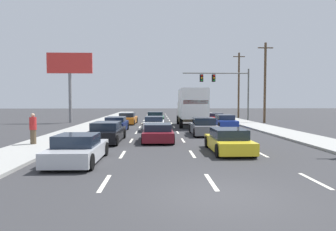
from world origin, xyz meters
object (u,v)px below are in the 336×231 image
car_green (155,118)px  pedestrian_near_corner (33,129)px  utility_pole_far (239,85)px  car_navy (116,125)px  traffic_signal_mast (221,82)px  car_red (215,118)px  car_black (107,133)px  box_truck (192,105)px  roadside_billboard (70,71)px  car_maroon (158,133)px  car_orange (128,119)px  car_silver (78,150)px  car_white (154,124)px  utility_pole_mid (265,82)px  car_yellow (229,141)px  car_gray (203,127)px  car_blue (225,122)px

car_green → pedestrian_near_corner: bearing=-112.1°
utility_pole_far → car_green: bearing=-139.9°
car_navy → traffic_signal_mast: traffic_signal_mast is taller
car_red → car_black: bearing=-122.3°
box_truck → roadside_billboard: roadside_billboard is taller
car_red → pedestrian_near_corner: bearing=-128.3°
car_maroon → box_truck: box_truck is taller
car_orange → car_black: bearing=-89.6°
car_navy → roadside_billboard: 13.76m
utility_pole_far → pedestrian_near_corner: utility_pole_far is taller
car_silver → box_truck: bearing=68.2°
car_white → car_red: bearing=51.0°
car_orange → car_black: 14.57m
car_green → traffic_signal_mast: bearing=27.2°
utility_pole_far → roadside_billboard: bearing=-158.2°
car_navy → utility_pole_mid: utility_pole_mid is taller
car_silver → utility_pole_mid: utility_pole_mid is taller
utility_pole_far → car_white: bearing=-124.1°
car_navy → roadside_billboard: size_ratio=0.52×
box_truck → car_white: bearing=-134.8°
box_truck → utility_pole_far: (9.05, 15.13, 2.97)m
car_yellow → car_maroon: bearing=130.3°
car_silver → car_green: (3.21, 21.64, 0.06)m
car_navy → utility_pole_mid: size_ratio=0.46×
utility_pole_mid → car_navy: bearing=-150.1°
car_black → traffic_signal_mast: 23.41m
car_green → car_maroon: bearing=-89.2°
car_black → pedestrian_near_corner: pedestrian_near_corner is taller
car_green → car_gray: car_green is taller
car_white → pedestrian_near_corner: bearing=-127.6°
car_yellow → traffic_signal_mast: bearing=78.5°
car_white → roadside_billboard: size_ratio=0.52×
car_maroon → box_truck: size_ratio=0.55×
car_orange → roadside_billboard: roadside_billboard is taller
car_red → roadside_billboard: roadside_billboard is taller
traffic_signal_mast → car_yellow: bearing=-101.5°
car_black → box_truck: bearing=58.5°
car_black → car_green: (3.03, 15.37, 0.01)m
car_blue → utility_pole_far: utility_pole_far is taller
car_navy → car_gray: car_gray is taller
pedestrian_near_corner → car_silver: bearing=-50.8°
car_gray → car_blue: size_ratio=0.91×
car_black → car_yellow: size_ratio=1.15×
car_orange → box_truck: size_ratio=0.60×
car_maroon → car_gray: bearing=43.8°
car_white → utility_pole_mid: utility_pole_mid is taller
car_yellow → car_silver: bearing=-162.0°
car_navy → car_silver: bearing=-89.5°
car_black → car_green: 15.66m
car_maroon → traffic_signal_mast: size_ratio=0.49×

